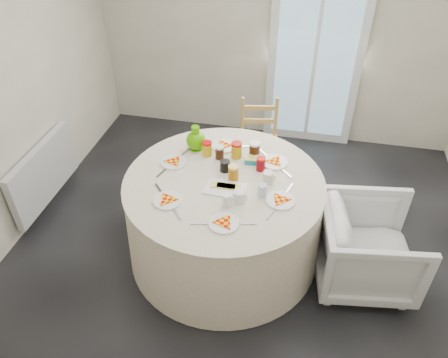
% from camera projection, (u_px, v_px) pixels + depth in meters
% --- Properties ---
extents(floor, '(4.00, 4.00, 0.00)m').
position_uv_depth(floor, '(243.00, 249.00, 3.83)').
color(floor, black).
rests_on(floor, ground).
extents(wall_back, '(4.00, 0.02, 2.60)m').
position_uv_depth(wall_back, '(281.00, 25.00, 4.57)').
color(wall_back, '#BCB5A3').
rests_on(wall_back, floor).
extents(glass_door, '(1.00, 0.08, 2.10)m').
position_uv_depth(glass_door, '(316.00, 53.00, 4.62)').
color(glass_door, silver).
rests_on(glass_door, floor).
extents(radiator, '(0.07, 1.00, 0.55)m').
position_uv_depth(radiator, '(44.00, 173.00, 4.08)').
color(radiator, silver).
rests_on(radiator, floor).
extents(table, '(1.60, 1.60, 0.81)m').
position_uv_depth(table, '(224.00, 220.00, 3.59)').
color(table, white).
rests_on(table, floor).
extents(wooden_chair, '(0.45, 0.44, 0.87)m').
position_uv_depth(wooden_chair, '(259.00, 141.00, 4.35)').
color(wooden_chair, '#CA8C47').
rests_on(wooden_chair, floor).
extents(armchair, '(0.79, 0.83, 0.76)m').
position_uv_depth(armchair, '(369.00, 243.00, 3.36)').
color(armchair, silver).
rests_on(armchair, floor).
extents(place_settings, '(1.37, 1.37, 0.02)m').
position_uv_depth(place_settings, '(224.00, 182.00, 3.35)').
color(place_settings, silver).
rests_on(place_settings, table).
extents(jar_cluster, '(0.55, 0.32, 0.15)m').
position_uv_depth(jar_cluster, '(232.00, 158.00, 3.51)').
color(jar_cluster, brown).
rests_on(jar_cluster, table).
extents(butter_tub, '(0.13, 0.10, 0.05)m').
position_uv_depth(butter_tub, '(252.00, 162.00, 3.53)').
color(butter_tub, '#1091A6').
rests_on(butter_tub, table).
extents(green_pitcher, '(0.19, 0.19, 0.21)m').
position_uv_depth(green_pitcher, '(196.00, 140.00, 3.63)').
color(green_pitcher, '#459F01').
rests_on(green_pitcher, table).
extents(cheese_platter, '(0.32, 0.22, 0.04)m').
position_uv_depth(cheese_platter, '(225.00, 190.00, 3.27)').
color(cheese_platter, silver).
rests_on(cheese_platter, table).
extents(mugs_glasses, '(0.64, 0.64, 0.11)m').
position_uv_depth(mugs_glasses, '(245.00, 180.00, 3.31)').
color(mugs_glasses, gray).
rests_on(mugs_glasses, table).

